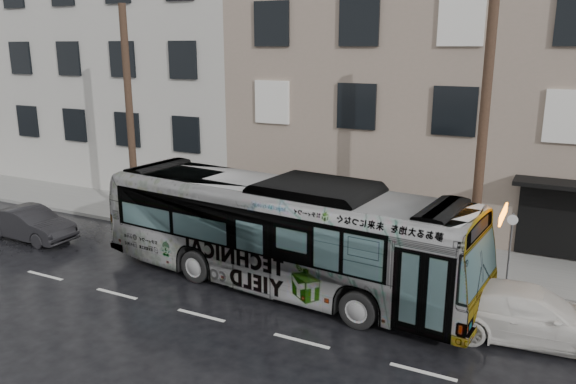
{
  "coord_description": "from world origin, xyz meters",
  "views": [
    {
      "loc": [
        8.89,
        -14.47,
        7.48
      ],
      "look_at": [
        0.26,
        2.5,
        2.54
      ],
      "focal_mm": 35.0,
      "sensor_mm": 36.0,
      "label": 1
    }
  ],
  "objects_px": {
    "sign_post": "(510,250)",
    "bus": "(281,232)",
    "utility_pole_rear": "(130,117)",
    "white_sedan": "(530,314)",
    "dark_sedan": "(30,224)",
    "utility_pole_front": "(482,143)"
  },
  "relations": [
    {
      "from": "sign_post",
      "to": "bus",
      "type": "height_order",
      "value": "bus"
    },
    {
      "from": "white_sedan",
      "to": "sign_post",
      "type": "bearing_deg",
      "value": 8.52
    },
    {
      "from": "utility_pole_front",
      "to": "dark_sedan",
      "type": "relative_size",
      "value": 2.26
    },
    {
      "from": "utility_pole_rear",
      "to": "white_sedan",
      "type": "relative_size",
      "value": 1.84
    },
    {
      "from": "utility_pole_rear",
      "to": "sign_post",
      "type": "relative_size",
      "value": 3.75
    },
    {
      "from": "sign_post",
      "to": "dark_sedan",
      "type": "bearing_deg",
      "value": -168.83
    },
    {
      "from": "utility_pole_rear",
      "to": "white_sedan",
      "type": "height_order",
      "value": "utility_pole_rear"
    },
    {
      "from": "utility_pole_rear",
      "to": "bus",
      "type": "distance_m",
      "value": 9.45
    },
    {
      "from": "sign_post",
      "to": "dark_sedan",
      "type": "xyz_separation_m",
      "value": [
        -17.52,
        -3.46,
        -0.7
      ]
    },
    {
      "from": "bus",
      "to": "utility_pole_front",
      "type": "bearing_deg",
      "value": -57.26
    },
    {
      "from": "utility_pole_front",
      "to": "dark_sedan",
      "type": "distance_m",
      "value": 17.25
    },
    {
      "from": "sign_post",
      "to": "white_sedan",
      "type": "relative_size",
      "value": 0.49
    },
    {
      "from": "sign_post",
      "to": "bus",
      "type": "xyz_separation_m",
      "value": [
        -6.55,
        -2.81,
        0.43
      ]
    },
    {
      "from": "utility_pole_rear",
      "to": "dark_sedan",
      "type": "bearing_deg",
      "value": -124.94
    },
    {
      "from": "utility_pole_rear",
      "to": "sign_post",
      "type": "bearing_deg",
      "value": 0.0
    },
    {
      "from": "white_sedan",
      "to": "dark_sedan",
      "type": "bearing_deg",
      "value": 83.76
    },
    {
      "from": "dark_sedan",
      "to": "utility_pole_rear",
      "type": "bearing_deg",
      "value": -34.32
    },
    {
      "from": "utility_pole_rear",
      "to": "sign_post",
      "type": "xyz_separation_m",
      "value": [
        15.1,
        0.0,
        -3.3
      ]
    },
    {
      "from": "utility_pole_rear",
      "to": "sign_post",
      "type": "distance_m",
      "value": 15.46
    },
    {
      "from": "utility_pole_rear",
      "to": "bus",
      "type": "relative_size",
      "value": 0.71
    },
    {
      "from": "bus",
      "to": "dark_sedan",
      "type": "bearing_deg",
      "value": 98.84
    },
    {
      "from": "utility_pole_front",
      "to": "white_sedan",
      "type": "distance_m",
      "value": 5.32
    }
  ]
}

